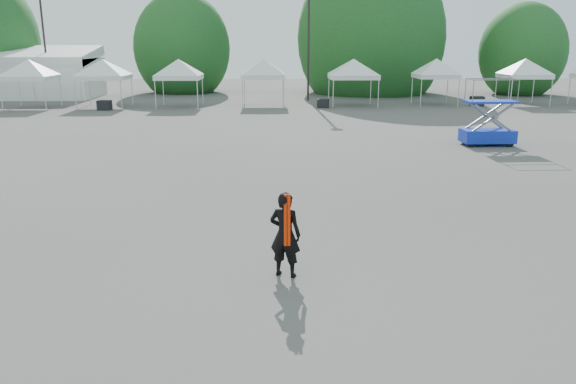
{
  "coord_description": "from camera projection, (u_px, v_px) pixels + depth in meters",
  "views": [
    {
      "loc": [
        0.27,
        -12.81,
        4.42
      ],
      "look_at": [
        0.57,
        -1.11,
        1.3
      ],
      "focal_mm": 35.0,
      "sensor_mm": 36.0,
      "label": 1
    }
  ],
  "objects": [
    {
      "name": "crate_mid",
      "position": [
        323.0,
        103.0,
        39.29
      ],
      "size": [
        0.89,
        0.75,
        0.62
      ],
      "primitive_type": "cube",
      "rotation": [
        0.0,
        0.0,
        -0.18
      ],
      "color": "black",
      "rests_on": "ground"
    },
    {
      "name": "tree_mid_w",
      "position": [
        182.0,
        48.0,
        50.94
      ],
      "size": [
        4.16,
        4.16,
        6.33
      ],
      "color": "#382314",
      "rests_on": "ground"
    },
    {
      "name": "tree_far_e",
      "position": [
        522.0,
        52.0,
        48.85
      ],
      "size": [
        3.84,
        3.84,
        5.84
      ],
      "color": "#382314",
      "rests_on": "ground"
    },
    {
      "name": "ground",
      "position": [
        263.0,
        232.0,
        13.5
      ],
      "size": [
        120.0,
        120.0,
        0.0
      ],
      "primitive_type": "plane",
      "color": "#474442",
      "rests_on": "ground"
    },
    {
      "name": "tent_g",
      "position": [
        436.0,
        62.0,
        40.53
      ],
      "size": [
        4.08,
        4.08,
        3.88
      ],
      "color": "silver",
      "rests_on": "ground"
    },
    {
      "name": "man",
      "position": [
        285.0,
        234.0,
        10.79
      ],
      "size": [
        0.72,
        0.59,
        1.7
      ],
      "rotation": [
        0.0,
        0.0,
        2.79
      ],
      "color": "black",
      "rests_on": "ground"
    },
    {
      "name": "light_pole_east",
      "position": [
        309.0,
        28.0,
        43.07
      ],
      "size": [
        0.6,
        0.25,
        9.8
      ],
      "color": "black",
      "rests_on": "ground"
    },
    {
      "name": "tent_e",
      "position": [
        263.0,
        63.0,
        40.07
      ],
      "size": [
        4.35,
        4.35,
        3.88
      ],
      "color": "silver",
      "rests_on": "ground"
    },
    {
      "name": "tree_mid_e",
      "position": [
        371.0,
        38.0,
        50.15
      ],
      "size": [
        5.12,
        5.12,
        7.79
      ],
      "color": "#382314",
      "rests_on": "ground"
    },
    {
      "name": "light_pole_west",
      "position": [
        43.0,
        25.0,
        44.42
      ],
      "size": [
        0.6,
        0.25,
        10.3
      ],
      "color": "black",
      "rests_on": "ground"
    },
    {
      "name": "tent_h",
      "position": [
        526.0,
        62.0,
        40.56
      ],
      "size": [
        4.33,
        4.33,
        3.88
      ],
      "color": "silver",
      "rests_on": "ground"
    },
    {
      "name": "tent_c",
      "position": [
        102.0,
        63.0,
        39.09
      ],
      "size": [
        4.66,
        4.66,
        3.88
      ],
      "color": "silver",
      "rests_on": "ground"
    },
    {
      "name": "tent_b",
      "position": [
        29.0,
        63.0,
        38.58
      ],
      "size": [
        4.39,
        4.39,
        3.88
      ],
      "color": "silver",
      "rests_on": "ground"
    },
    {
      "name": "crate_west",
      "position": [
        104.0,
        105.0,
        37.99
      ],
      "size": [
        0.93,
        0.77,
        0.66
      ],
      "primitive_type": "cube",
      "rotation": [
        0.0,
        0.0,
        -0.15
      ],
      "color": "black",
      "rests_on": "ground"
    },
    {
      "name": "tent_d",
      "position": [
        178.0,
        63.0,
        39.22
      ],
      "size": [
        4.35,
        4.35,
        3.88
      ],
      "color": "silver",
      "rests_on": "ground"
    },
    {
      "name": "tent_f",
      "position": [
        354.0,
        63.0,
        39.8
      ],
      "size": [
        4.72,
        4.72,
        3.88
      ],
      "color": "silver",
      "rests_on": "ground"
    },
    {
      "name": "marquee",
      "position": [
        4.0,
        74.0,
        46.27
      ],
      "size": [
        15.0,
        6.25,
        4.23
      ],
      "color": "white",
      "rests_on": "ground"
    },
    {
      "name": "scissor_lift",
      "position": [
        489.0,
        112.0,
        24.65
      ],
      "size": [
        2.28,
        1.18,
        2.91
      ],
      "rotation": [
        0.0,
        0.0,
        0.02
      ],
      "color": "#0D0EAF",
      "rests_on": "ground"
    },
    {
      "name": "crate_east",
      "position": [
        477.0,
        101.0,
        40.41
      ],
      "size": [
        0.91,
        0.72,
        0.7
      ],
      "primitive_type": "cube",
      "rotation": [
        0.0,
        0.0,
        -0.02
      ],
      "color": "black",
      "rests_on": "ground"
    }
  ]
}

